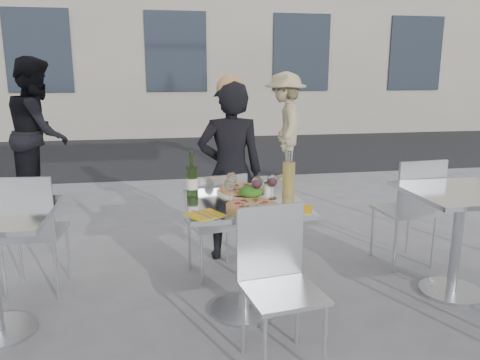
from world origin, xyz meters
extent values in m
plane|color=slate|center=(0.00, 0.00, 0.00)|extent=(80.00, 80.00, 0.00)
cube|color=black|center=(0.00, 6.50, 0.00)|extent=(24.00, 5.00, 0.00)
cylinder|color=#B7BABF|center=(0.00, 0.00, 0.01)|extent=(0.44, 0.44, 0.02)
cylinder|color=#B7BABF|center=(0.00, 0.00, 0.37)|extent=(0.07, 0.07, 0.72)
cube|color=silver|center=(0.00, 0.00, 0.73)|extent=(0.72, 0.72, 0.03)
cylinder|color=#B7BABF|center=(1.50, 0.00, 0.01)|extent=(0.44, 0.44, 0.02)
cylinder|color=#B7BABF|center=(1.50, 0.00, 0.37)|extent=(0.07, 0.07, 0.72)
cube|color=silver|center=(1.50, 0.00, 0.73)|extent=(0.72, 0.72, 0.03)
cylinder|color=silver|center=(0.01, 0.82, 0.20)|extent=(0.02, 0.02, 0.40)
cylinder|color=silver|center=(-0.30, 0.75, 0.20)|extent=(0.02, 0.02, 0.40)
cylinder|color=silver|center=(0.08, 0.50, 0.20)|extent=(0.02, 0.02, 0.40)
cylinder|color=silver|center=(-0.23, 0.44, 0.20)|extent=(0.02, 0.02, 0.40)
cube|color=silver|center=(-0.11, 0.63, 0.41)|extent=(0.44, 0.44, 0.02)
cube|color=silver|center=(-0.07, 0.45, 0.62)|extent=(0.37, 0.10, 0.40)
cylinder|color=silver|center=(-0.05, -0.79, 0.20)|extent=(0.02, 0.02, 0.41)
cylinder|color=silver|center=(0.28, -0.74, 0.20)|extent=(0.02, 0.02, 0.41)
cylinder|color=silver|center=(-0.09, -0.46, 0.20)|extent=(0.02, 0.02, 0.41)
cylinder|color=silver|center=(0.23, -0.42, 0.20)|extent=(0.02, 0.02, 0.41)
cube|color=silver|center=(0.09, -0.60, 0.42)|extent=(0.43, 0.43, 0.02)
cube|color=silver|center=(0.07, -0.41, 0.63)|extent=(0.38, 0.08, 0.41)
cylinder|color=silver|center=(-1.21, 0.73, 0.21)|extent=(0.02, 0.02, 0.43)
cylinder|color=silver|center=(-1.55, 0.74, 0.21)|extent=(0.02, 0.02, 0.43)
cylinder|color=silver|center=(-1.23, 0.39, 0.21)|extent=(0.02, 0.02, 0.43)
cylinder|color=silver|center=(-1.57, 0.40, 0.21)|extent=(0.02, 0.02, 0.43)
cube|color=silver|center=(-1.39, 0.57, 0.43)|extent=(0.42, 0.42, 0.02)
cube|color=silver|center=(-1.40, 0.37, 0.66)|extent=(0.40, 0.05, 0.43)
cylinder|color=silver|center=(1.59, 0.77, 0.22)|extent=(0.02, 0.02, 0.43)
cylinder|color=silver|center=(1.24, 0.75, 0.22)|extent=(0.02, 0.02, 0.43)
cylinder|color=silver|center=(1.61, 0.43, 0.22)|extent=(0.02, 0.02, 0.43)
cylinder|color=silver|center=(1.27, 0.40, 0.22)|extent=(0.02, 0.02, 0.43)
cube|color=silver|center=(1.43, 0.59, 0.44)|extent=(0.43, 0.43, 0.02)
cube|color=silver|center=(1.44, 0.39, 0.67)|extent=(0.40, 0.05, 0.43)
imported|color=black|center=(0.06, 0.95, 0.73)|extent=(0.55, 0.37, 1.47)
imported|color=black|center=(-1.85, 2.92, 0.85)|extent=(0.70, 0.87, 1.71)
imported|color=tan|center=(1.29, 3.72, 0.77)|extent=(0.77, 1.10, 1.54)
cylinder|color=tan|center=(0.02, -0.14, 0.76)|extent=(0.31, 0.31, 0.02)
cylinder|color=beige|center=(0.02, -0.14, 0.77)|extent=(0.27, 0.27, 0.00)
cylinder|color=white|center=(0.03, 0.21, 0.76)|extent=(0.35, 0.35, 0.01)
cylinder|color=tan|center=(0.03, 0.21, 0.77)|extent=(0.31, 0.31, 0.02)
cylinder|color=beige|center=(0.03, 0.21, 0.78)|extent=(0.27, 0.27, 0.00)
cylinder|color=white|center=(0.05, 0.05, 0.76)|extent=(0.22, 0.22, 0.01)
ellipsoid|color=#1C5D17|center=(0.05, 0.05, 0.80)|extent=(0.15, 0.15, 0.08)
sphere|color=#B21914|center=(0.09, 0.07, 0.81)|extent=(0.03, 0.03, 0.03)
cylinder|color=#345520|center=(-0.31, 0.15, 0.85)|extent=(0.07, 0.07, 0.20)
cone|color=#345520|center=(-0.31, 0.15, 0.95)|extent=(0.07, 0.07, 0.03)
cylinder|color=#345520|center=(-0.31, 0.15, 0.99)|extent=(0.03, 0.03, 0.10)
cylinder|color=silver|center=(-0.31, 0.15, 0.84)|extent=(0.07, 0.08, 0.07)
cylinder|color=#DDC25E|center=(0.31, 0.09, 0.86)|extent=(0.08, 0.08, 0.22)
cylinder|color=white|center=(0.31, 0.09, 1.00)|extent=(0.03, 0.03, 0.08)
cylinder|color=white|center=(0.17, 0.07, 0.80)|extent=(0.06, 0.06, 0.09)
cylinder|color=silver|center=(0.17, 0.07, 0.85)|extent=(0.06, 0.06, 0.02)
cylinder|color=white|center=(-0.09, -0.02, 0.75)|extent=(0.06, 0.06, 0.00)
cylinder|color=white|center=(-0.09, -0.02, 0.80)|extent=(0.01, 0.01, 0.09)
ellipsoid|color=white|center=(-0.09, -0.02, 0.86)|extent=(0.07, 0.07, 0.08)
ellipsoid|color=beige|center=(-0.09, -0.02, 0.85)|extent=(0.05, 0.05, 0.05)
cylinder|color=white|center=(-0.06, 0.14, 0.75)|extent=(0.06, 0.06, 0.00)
cylinder|color=white|center=(-0.06, 0.14, 0.80)|extent=(0.01, 0.01, 0.09)
ellipsoid|color=white|center=(-0.06, 0.14, 0.86)|extent=(0.07, 0.07, 0.08)
ellipsoid|color=beige|center=(-0.06, 0.14, 0.85)|extent=(0.05, 0.05, 0.05)
cylinder|color=white|center=(0.08, 0.00, 0.75)|extent=(0.06, 0.06, 0.00)
cylinder|color=white|center=(0.08, 0.00, 0.80)|extent=(0.01, 0.01, 0.09)
ellipsoid|color=white|center=(0.08, 0.00, 0.86)|extent=(0.07, 0.07, 0.08)
ellipsoid|color=#4C0A1F|center=(0.08, 0.00, 0.85)|extent=(0.05, 0.05, 0.05)
cylinder|color=white|center=(0.19, 0.03, 0.75)|extent=(0.06, 0.06, 0.00)
cylinder|color=white|center=(0.19, 0.03, 0.80)|extent=(0.01, 0.01, 0.09)
ellipsoid|color=white|center=(0.19, 0.03, 0.86)|extent=(0.07, 0.07, 0.08)
ellipsoid|color=#4C0A1F|center=(0.19, 0.03, 0.85)|extent=(0.05, 0.05, 0.05)
cube|color=yellow|center=(-0.27, -0.25, 0.75)|extent=(0.24, 0.24, 0.00)
cube|color=#B7BABF|center=(-0.29, -0.25, 0.76)|extent=(0.11, 0.18, 0.00)
cube|color=#B7BABF|center=(-0.24, -0.25, 0.76)|extent=(0.09, 0.16, 0.00)
cube|color=yellow|center=(0.27, -0.22, 0.75)|extent=(0.23, 0.23, 0.00)
cube|color=#B7BABF|center=(0.25, -0.22, 0.76)|extent=(0.08, 0.19, 0.00)
cube|color=#B7BABF|center=(0.30, -0.22, 0.76)|extent=(0.07, 0.17, 0.00)
camera|label=1|loc=(-0.52, -2.75, 1.53)|focal=35.00mm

